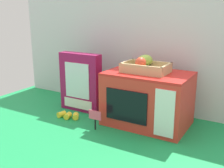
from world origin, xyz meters
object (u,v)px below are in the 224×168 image
at_px(price_sign, 95,117).
at_px(loose_toy_banana, 68,115).
at_px(food_groups_crate, 145,66).
at_px(cookie_set_box, 80,82).
at_px(toy_microwave, 148,99).

distance_m(price_sign, loose_toy_banana, 0.22).
distance_m(food_groups_crate, loose_toy_banana, 0.50).
xyz_separation_m(food_groups_crate, loose_toy_banana, (-0.38, -0.16, -0.29)).
bearing_deg(food_groups_crate, cookie_set_box, -177.43).
bearing_deg(toy_microwave, loose_toy_banana, -159.34).
bearing_deg(cookie_set_box, food_groups_crate, 2.57).
relative_size(toy_microwave, cookie_set_box, 1.23).
xyz_separation_m(food_groups_crate, cookie_set_box, (-0.39, -0.02, -0.13)).
relative_size(toy_microwave, loose_toy_banana, 3.19).
bearing_deg(cookie_set_box, price_sign, -40.04).
height_order(cookie_set_box, loose_toy_banana, cookie_set_box).
bearing_deg(price_sign, food_groups_crate, 51.24).
height_order(toy_microwave, cookie_set_box, cookie_set_box).
distance_m(toy_microwave, cookie_set_box, 0.42).
relative_size(toy_microwave, food_groups_crate, 1.85).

